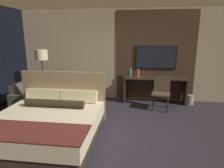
{
  "coord_description": "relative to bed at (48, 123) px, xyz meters",
  "views": [
    {
      "loc": [
        0.72,
        -3.68,
        2.02
      ],
      "look_at": [
        0.1,
        1.04,
        0.85
      ],
      "focal_mm": 32.0,
      "sensor_mm": 36.0,
      "label": 1
    }
  ],
  "objects": [
    {
      "name": "vase_short",
      "position": [
        1.78,
        2.51,
        0.59
      ],
      "size": [
        0.08,
        0.08,
        0.23
      ],
      "color": "#B2563D",
      "rests_on": "desk"
    },
    {
      "name": "waste_bin",
      "position": [
        3.34,
        2.44,
        -0.17
      ],
      "size": [
        0.22,
        0.22,
        0.28
      ],
      "color": "gray",
      "rests_on": "ground_plane"
    },
    {
      "name": "bed",
      "position": [
        0.0,
        0.0,
        0.0
      ],
      "size": [
        2.04,
        2.09,
        1.19
      ],
      "color": "#33281E",
      "rests_on": "ground_plane"
    },
    {
      "name": "vase_tall",
      "position": [
        1.54,
        2.57,
        0.6
      ],
      "size": [
        0.08,
        0.08,
        0.25
      ],
      "color": "#4C706B",
      "rests_on": "desk"
    },
    {
      "name": "desk_chair",
      "position": [
        2.43,
        1.96,
        0.23
      ],
      "size": [
        0.55,
        0.55,
        0.9
      ],
      "rotation": [
        0.0,
        0.0,
        -0.19
      ],
      "color": "#4C3D2D",
      "rests_on": "ground_plane"
    },
    {
      "name": "wall_back_tv_panel",
      "position": [
        1.21,
        2.77,
        1.09
      ],
      "size": [
        7.2,
        0.09,
        2.8
      ],
      "color": "tan",
      "rests_on": "ground_plane"
    },
    {
      "name": "armchair_by_window",
      "position": [
        -1.14,
        1.29,
        -0.04
      ],
      "size": [
        0.81,
        0.82,
        0.78
      ],
      "rotation": [
        0.0,
        0.0,
        1.51
      ],
      "color": "#47423D",
      "rests_on": "ground_plane"
    },
    {
      "name": "book",
      "position": [
        2.52,
        2.53,
        0.49
      ],
      "size": [
        0.25,
        0.21,
        0.03
      ],
      "color": "navy",
      "rests_on": "desk"
    },
    {
      "name": "tv",
      "position": [
        2.29,
        2.7,
        1.05
      ],
      "size": [
        1.23,
        0.04,
        0.69
      ],
      "color": "black"
    },
    {
      "name": "desk",
      "position": [
        2.29,
        2.51,
        0.22
      ],
      "size": [
        1.87,
        0.47,
        0.78
      ],
      "color": "#2D2319",
      "rests_on": "ground_plane"
    },
    {
      "name": "ground_plane",
      "position": [
        1.04,
        0.18,
        -0.31
      ],
      "size": [
        16.0,
        16.0,
        0.0
      ],
      "primitive_type": "plane",
      "color": "#28232D"
    },
    {
      "name": "floor_lamp",
      "position": [
        -0.92,
        1.78,
        1.06
      ],
      "size": [
        0.34,
        0.34,
        1.63
      ],
      "color": "#282623",
      "rests_on": "ground_plane"
    }
  ]
}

